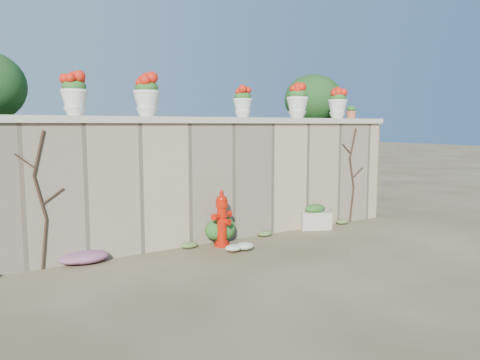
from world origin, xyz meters
TOP-DOWN VIEW (x-y plane):
  - ground at (0.00, 0.00)m, footprint 80.00×80.00m
  - stone_wall at (0.00, 1.80)m, footprint 8.00×0.40m
  - wall_cap at (0.00, 1.80)m, footprint 8.10×0.52m
  - raised_fill at (0.00, 5.00)m, footprint 9.00×6.00m
  - back_shrub_right at (3.40, 3.00)m, footprint 1.30×1.30m
  - vine_left at (-2.67, 1.58)m, footprint 0.60×0.04m
  - vine_right at (3.23, 1.58)m, footprint 0.60×0.04m
  - fire_hydrant at (0.01, 1.33)m, footprint 0.40×0.28m
  - planter_box at (2.15, 1.47)m, footprint 0.66×0.54m
  - green_shrub at (0.07, 1.55)m, footprint 0.57×0.51m
  - magenta_clump at (-2.15, 1.53)m, footprint 0.81×0.54m
  - white_flowers at (0.05, 0.89)m, footprint 0.52×0.41m
  - urn_pot_1 at (-2.13, 1.80)m, footprint 0.38×0.38m
  - urn_pot_2 at (-1.05, 1.80)m, footprint 0.41×0.41m
  - urn_pot_3 at (0.72, 1.80)m, footprint 0.34×0.34m
  - urn_pot_4 at (1.95, 1.80)m, footprint 0.41×0.41m
  - urn_pot_5 at (2.99, 1.80)m, footprint 0.38×0.38m
  - terracotta_pot at (3.37, 1.80)m, footprint 0.21×0.21m

SIDE VIEW (x-z plane):
  - ground at x=0.00m, z-range 0.00..0.00m
  - white_flowers at x=0.05m, z-range 0.00..0.19m
  - magenta_clump at x=-2.15m, z-range 0.00..0.22m
  - planter_box at x=2.15m, z-range -0.02..0.46m
  - green_shrub at x=0.07m, z-range 0.00..0.54m
  - fire_hydrant at x=0.01m, z-range 0.00..0.92m
  - vine_left at x=-2.67m, z-range 0.04..1.94m
  - vine_right at x=3.23m, z-range 0.04..1.94m
  - stone_wall at x=0.00m, z-range 0.00..2.00m
  - raised_fill at x=0.00m, z-range 0.00..2.00m
  - wall_cap at x=0.00m, z-range 2.00..2.10m
  - terracotta_pot at x=3.37m, z-range 2.09..2.34m
  - urn_pot_3 at x=0.72m, z-range 2.10..2.63m
  - urn_pot_1 at x=-2.13m, z-range 2.10..2.69m
  - urn_pot_5 at x=2.99m, z-range 2.10..2.70m
  - urn_pot_4 at x=1.95m, z-range 2.10..2.73m
  - urn_pot_2 at x=-1.05m, z-range 2.10..2.74m
  - back_shrub_right at x=3.40m, z-range 2.00..3.10m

